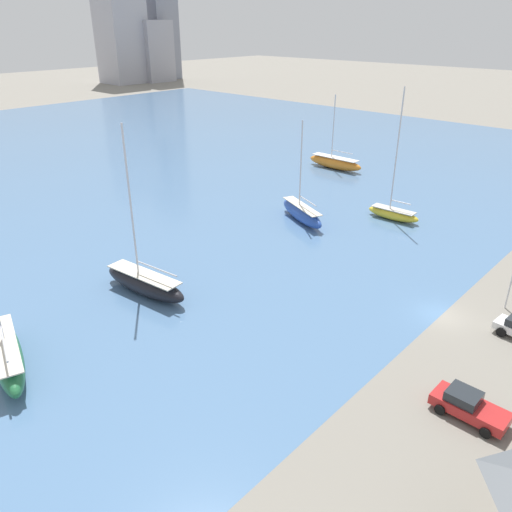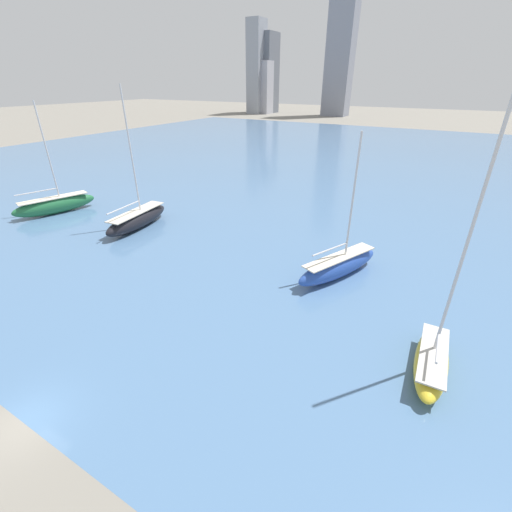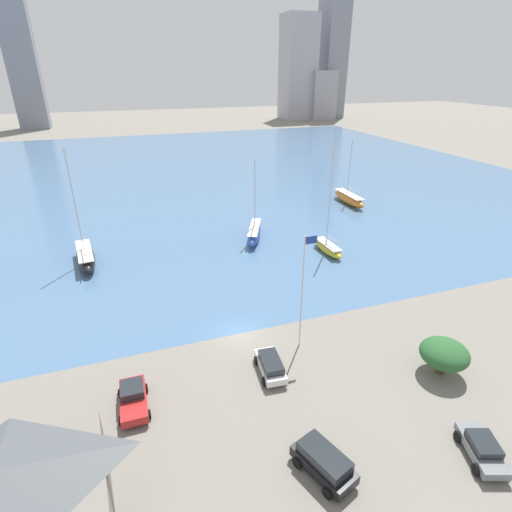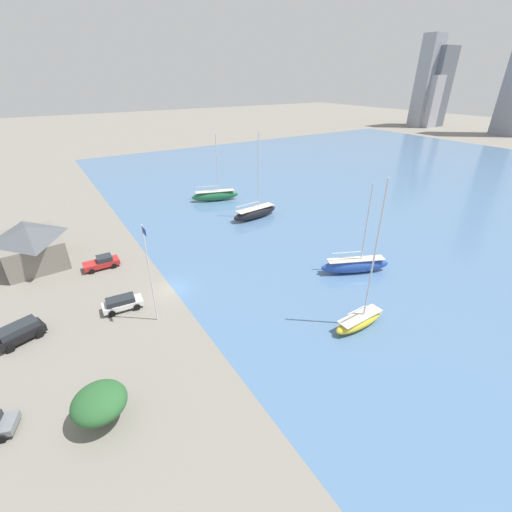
# 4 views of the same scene
# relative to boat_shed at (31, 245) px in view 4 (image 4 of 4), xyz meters

# --- Properties ---
(ground_plane) EXTENTS (500.00, 500.00, 0.00)m
(ground_plane) POSITION_rel_boat_shed_xyz_m (17.74, 14.42, -2.78)
(ground_plane) COLOR gray
(harbor_water) EXTENTS (180.00, 140.00, 0.00)m
(harbor_water) POSITION_rel_boat_shed_xyz_m (17.74, 84.42, -2.78)
(harbor_water) COLOR #4C7099
(harbor_water) RESTS_ON ground_plane
(boat_shed) EXTENTS (11.16, 8.32, 5.56)m
(boat_shed) POSITION_rel_boat_shed_xyz_m (0.00, 0.00, 0.00)
(boat_shed) COLOR slate
(boat_shed) RESTS_ON ground_plane
(flag_pole) EXTENTS (1.24, 0.14, 11.58)m
(flag_pole) POSITION_rel_boat_shed_xyz_m (22.86, 10.74, 3.50)
(flag_pole) COLOR silver
(flag_pole) RESTS_ON ground_plane
(yard_shrub) EXTENTS (4.16, 4.16, 3.20)m
(yard_shrub) POSITION_rel_boat_shed_xyz_m (33.05, 3.07, -0.72)
(yard_shrub) COLOR #4C3823
(yard_shrub) RESTS_ON ground_plane
(sailboat_green) EXTENTS (4.94, 10.31, 13.96)m
(sailboat_green) POSITION_rel_boat_shed_xyz_m (-10.98, 34.85, -1.59)
(sailboat_green) COLOR #236B3D
(sailboat_green) RESTS_ON harbor_water
(sailboat_blue) EXTENTS (5.63, 9.62, 12.63)m
(sailboat_blue) POSITION_rel_boat_shed_xyz_m (27.31, 37.37, -1.65)
(sailboat_blue) COLOR #284CA8
(sailboat_blue) RESTS_ON harbor_water
(sailboat_black) EXTENTS (3.37, 10.16, 15.77)m
(sailboat_black) POSITION_rel_boat_shed_xyz_m (2.52, 36.67, -1.64)
(sailboat_black) COLOR black
(sailboat_black) RESTS_ON harbor_water
(sailboat_yellow) EXTENTS (2.09, 6.98, 16.40)m
(sailboat_yellow) POSITION_rel_boat_shed_xyz_m (35.82, 29.07, -1.84)
(sailboat_yellow) COLOR yellow
(sailboat_yellow) RESTS_ON harbor_water
(parked_wagon_white) EXTENTS (2.42, 4.61, 1.62)m
(parked_wagon_white) POSITION_rel_boat_shed_xyz_m (18.73, 7.96, -1.88)
(parked_wagon_white) COLOR white
(parked_wagon_white) RESTS_ON ground_plane
(parked_pickup_red) EXTENTS (2.41, 4.78, 1.72)m
(parked_pickup_red) POSITION_rel_boat_shed_xyz_m (7.02, 7.96, -1.92)
(parked_pickup_red) COLOR #B22323
(parked_pickup_red) RESTS_ON ground_plane
(parked_suv_black) EXTENTS (3.38, 4.84, 1.93)m
(parked_suv_black) POSITION_rel_boat_shed_xyz_m (18.57, -2.23, -1.73)
(parked_suv_black) COLOR black
(parked_suv_black) RESTS_ON ground_plane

